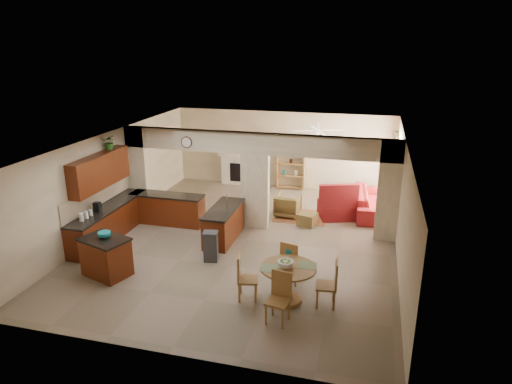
% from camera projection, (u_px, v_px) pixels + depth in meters
% --- Properties ---
extents(floor, '(10.00, 10.00, 0.00)m').
position_uv_depth(floor, '(246.00, 239.00, 12.60)').
color(floor, '#796754').
rests_on(floor, ground).
extents(ceiling, '(10.00, 10.00, 0.00)m').
position_uv_depth(ceiling, '(245.00, 140.00, 11.71)').
color(ceiling, white).
rests_on(ceiling, wall_back).
extents(wall_back, '(8.00, 0.00, 8.00)m').
position_uv_depth(wall_back, '(283.00, 150.00, 16.75)').
color(wall_back, beige).
rests_on(wall_back, floor).
extents(wall_front, '(8.00, 0.00, 8.00)m').
position_uv_depth(wall_front, '(163.00, 284.00, 7.57)').
color(wall_front, beige).
rests_on(wall_front, floor).
extents(wall_left, '(0.00, 10.00, 10.00)m').
position_uv_depth(wall_left, '(112.00, 180.00, 13.12)').
color(wall_left, beige).
rests_on(wall_left, floor).
extents(wall_right, '(0.00, 10.00, 10.00)m').
position_uv_depth(wall_right, '(402.00, 205.00, 11.20)').
color(wall_right, beige).
rests_on(wall_right, floor).
extents(partition_left_pier, '(0.60, 0.25, 2.80)m').
position_uv_depth(partition_left_pier, '(138.00, 172.00, 13.96)').
color(partition_left_pier, beige).
rests_on(partition_left_pier, floor).
extents(partition_center_pier, '(0.80, 0.25, 2.20)m').
position_uv_depth(partition_center_pier, '(255.00, 191.00, 13.17)').
color(partition_center_pier, beige).
rests_on(partition_center_pier, floor).
extents(partition_right_pier, '(0.60, 0.25, 2.80)m').
position_uv_depth(partition_right_pier, '(389.00, 191.00, 12.19)').
color(partition_right_pier, beige).
rests_on(partition_right_pier, floor).
extents(partition_header, '(8.00, 0.25, 0.60)m').
position_uv_depth(partition_header, '(255.00, 143.00, 12.73)').
color(partition_header, beige).
rests_on(partition_header, partition_center_pier).
extents(kitchen_counter, '(2.52, 3.29, 1.48)m').
position_uv_depth(kitchen_counter, '(134.00, 216.00, 13.01)').
color(kitchen_counter, '#491708').
rests_on(kitchen_counter, floor).
extents(upper_cabinets, '(0.35, 2.40, 0.90)m').
position_uv_depth(upper_cabinets, '(100.00, 171.00, 12.17)').
color(upper_cabinets, '#491708').
rests_on(upper_cabinets, wall_left).
extents(peninsula, '(0.70, 1.85, 0.91)m').
position_uv_depth(peninsula, '(224.00, 224.00, 12.50)').
color(peninsula, '#491708').
rests_on(peninsula, floor).
extents(wall_clock, '(0.34, 0.03, 0.34)m').
position_uv_depth(wall_clock, '(186.00, 142.00, 13.08)').
color(wall_clock, '#4C2419').
rests_on(wall_clock, partition_header).
extents(rug, '(1.60, 1.30, 0.01)m').
position_uv_depth(rug, '(301.00, 216.00, 14.24)').
color(rug, '#995637').
rests_on(rug, floor).
extents(fireplace, '(1.60, 0.35, 1.20)m').
position_uv_depth(fireplace, '(240.00, 169.00, 17.22)').
color(fireplace, white).
rests_on(fireplace, floor).
extents(shelving_unit, '(1.00, 0.32, 1.80)m').
position_uv_depth(shelving_unit, '(291.00, 165.00, 16.66)').
color(shelving_unit, olive).
rests_on(shelving_unit, floor).
extents(window_a, '(0.02, 0.90, 1.90)m').
position_uv_depth(window_a, '(397.00, 185.00, 13.38)').
color(window_a, white).
rests_on(window_a, wall_right).
extents(window_b, '(0.02, 0.90, 1.90)m').
position_uv_depth(window_b, '(395.00, 170.00, 14.94)').
color(window_b, white).
rests_on(window_b, wall_right).
extents(glazed_door, '(0.02, 0.70, 2.10)m').
position_uv_depth(glazed_door, '(396.00, 181.00, 14.21)').
color(glazed_door, white).
rests_on(glazed_door, wall_right).
extents(drape_a_left, '(0.10, 0.28, 2.30)m').
position_uv_depth(drape_a_left, '(396.00, 191.00, 12.84)').
color(drape_a_left, '#3C2118').
rests_on(drape_a_left, wall_right).
extents(drape_a_right, '(0.10, 0.28, 2.30)m').
position_uv_depth(drape_a_right, '(395.00, 179.00, 13.94)').
color(drape_a_right, '#3C2118').
rests_on(drape_a_right, wall_right).
extents(drape_b_left, '(0.10, 0.28, 2.30)m').
position_uv_depth(drape_b_left, '(395.00, 175.00, 14.40)').
color(drape_b_left, '#3C2118').
rests_on(drape_b_left, wall_right).
extents(drape_b_right, '(0.10, 0.28, 2.30)m').
position_uv_depth(drape_b_right, '(394.00, 165.00, 15.50)').
color(drape_b_right, '#3C2118').
rests_on(drape_b_right, wall_right).
extents(ceiling_fan, '(1.00, 1.00, 0.10)m').
position_uv_depth(ceiling_fan, '(318.00, 131.00, 14.18)').
color(ceiling_fan, white).
rests_on(ceiling_fan, ceiling).
extents(kitchen_island, '(1.25, 1.06, 0.92)m').
position_uv_depth(kitchen_island, '(106.00, 257.00, 10.58)').
color(kitchen_island, '#491708').
rests_on(kitchen_island, floor).
extents(teal_bowl, '(0.29, 0.29, 0.14)m').
position_uv_depth(teal_bowl, '(104.00, 235.00, 10.46)').
color(teal_bowl, '#137D89').
rests_on(teal_bowl, kitchen_island).
extents(trash_can, '(0.39, 0.35, 0.71)m').
position_uv_depth(trash_can, '(211.00, 248.00, 11.29)').
color(trash_can, '#2D2D30').
rests_on(trash_can, floor).
extents(dining_table, '(1.17, 1.17, 0.80)m').
position_uv_depth(dining_table, '(288.00, 279.00, 9.49)').
color(dining_table, olive).
rests_on(dining_table, floor).
extents(fruit_bowl, '(0.33, 0.33, 0.18)m').
position_uv_depth(fruit_bowl, '(285.00, 264.00, 9.33)').
color(fruit_bowl, '#81B326').
rests_on(fruit_bowl, dining_table).
extents(sofa, '(2.58, 1.16, 0.73)m').
position_uv_depth(sofa, '(372.00, 202.00, 14.43)').
color(sofa, maroon).
rests_on(sofa, floor).
extents(chaise, '(1.42, 1.29, 0.47)m').
position_uv_depth(chaise, '(339.00, 210.00, 14.14)').
color(chaise, maroon).
rests_on(chaise, floor).
extents(armchair, '(0.79, 0.81, 0.68)m').
position_uv_depth(armchair, '(288.00, 205.00, 14.20)').
color(armchair, maroon).
rests_on(armchair, floor).
extents(ottoman, '(0.60, 0.60, 0.36)m').
position_uv_depth(ottoman, '(307.00, 219.00, 13.55)').
color(ottoman, maroon).
rests_on(ottoman, floor).
extents(plant, '(0.47, 0.44, 0.42)m').
position_uv_depth(plant, '(109.00, 142.00, 12.51)').
color(plant, '#174813').
rests_on(plant, upper_cabinets).
extents(chair_north, '(0.51, 0.51, 1.02)m').
position_uv_depth(chair_north, '(291.00, 261.00, 10.18)').
color(chair_north, olive).
rests_on(chair_north, floor).
extents(chair_east, '(0.46, 0.46, 1.02)m').
position_uv_depth(chair_east, '(331.00, 282.00, 9.30)').
color(chair_east, olive).
rests_on(chair_east, floor).
extents(chair_south, '(0.49, 0.49, 1.02)m').
position_uv_depth(chair_south, '(280.00, 295.00, 8.83)').
color(chair_south, olive).
rests_on(chair_south, floor).
extents(chair_west, '(0.50, 0.50, 1.02)m').
position_uv_depth(chair_west, '(244.00, 275.00, 9.57)').
color(chair_west, olive).
rests_on(chair_west, floor).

